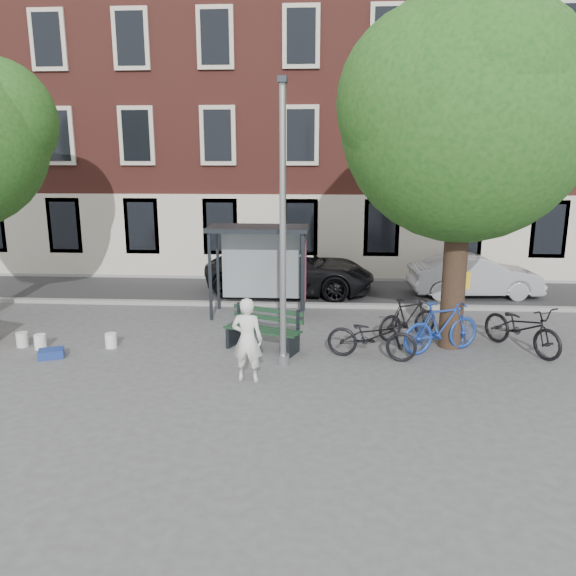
{
  "coord_description": "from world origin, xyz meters",
  "views": [
    {
      "loc": [
        0.86,
        -11.84,
        4.54
      ],
      "look_at": [
        0.01,
        1.56,
        1.4
      ],
      "focal_mm": 35.0,
      "sensor_mm": 36.0,
      "label": 1
    }
  ],
  "objects_px": {
    "bike_d": "(408,318)",
    "car_silver": "(475,276)",
    "bike_b": "(442,327)",
    "bike_a": "(372,336)",
    "bench": "(264,331)",
    "bike_c": "(522,327)",
    "bus_shelter": "(272,250)",
    "car_dark": "(291,270)",
    "lamppost": "(283,242)",
    "notice_sign": "(462,293)",
    "painter": "(247,340)"
  },
  "relations": [
    {
      "from": "bike_b",
      "to": "bike_d",
      "type": "height_order",
      "value": "bike_b"
    },
    {
      "from": "painter",
      "to": "bike_c",
      "type": "relative_size",
      "value": 0.8
    },
    {
      "from": "lamppost",
      "to": "notice_sign",
      "type": "height_order",
      "value": "lamppost"
    },
    {
      "from": "bench",
      "to": "bike_b",
      "type": "distance_m",
      "value": 4.24
    },
    {
      "from": "car_dark",
      "to": "bench",
      "type": "bearing_deg",
      "value": -177.8
    },
    {
      "from": "bench",
      "to": "bike_a",
      "type": "bearing_deg",
      "value": 10.41
    },
    {
      "from": "lamppost",
      "to": "bench",
      "type": "height_order",
      "value": "lamppost"
    },
    {
      "from": "bike_b",
      "to": "notice_sign",
      "type": "height_order",
      "value": "notice_sign"
    },
    {
      "from": "bike_c",
      "to": "car_dark",
      "type": "height_order",
      "value": "car_dark"
    },
    {
      "from": "bike_a",
      "to": "car_dark",
      "type": "relative_size",
      "value": 0.36
    },
    {
      "from": "bus_shelter",
      "to": "painter",
      "type": "relative_size",
      "value": 1.61
    },
    {
      "from": "lamppost",
      "to": "bike_b",
      "type": "height_order",
      "value": "lamppost"
    },
    {
      "from": "bike_d",
      "to": "bike_c",
      "type": "bearing_deg",
      "value": -136.69
    },
    {
      "from": "bench",
      "to": "bike_a",
      "type": "distance_m",
      "value": 2.59
    },
    {
      "from": "bike_a",
      "to": "bike_b",
      "type": "bearing_deg",
      "value": -59.0
    },
    {
      "from": "bus_shelter",
      "to": "painter",
      "type": "xyz_separation_m",
      "value": [
        -0.06,
        -5.06,
        -1.03
      ]
    },
    {
      "from": "car_silver",
      "to": "notice_sign",
      "type": "bearing_deg",
      "value": 158.43
    },
    {
      "from": "lamppost",
      "to": "painter",
      "type": "height_order",
      "value": "lamppost"
    },
    {
      "from": "notice_sign",
      "to": "bench",
      "type": "bearing_deg",
      "value": -171.77
    },
    {
      "from": "bike_d",
      "to": "car_silver",
      "type": "xyz_separation_m",
      "value": [
        2.85,
        4.67,
        0.16
      ]
    },
    {
      "from": "bike_b",
      "to": "car_dark",
      "type": "xyz_separation_m",
      "value": [
        -3.92,
        5.83,
        0.15
      ]
    },
    {
      "from": "bench",
      "to": "bike_c",
      "type": "xyz_separation_m",
      "value": [
        6.17,
        0.27,
        0.14
      ]
    },
    {
      "from": "car_silver",
      "to": "car_dark",
      "type": "bearing_deg",
      "value": 84.67
    },
    {
      "from": "bench",
      "to": "bike_d",
      "type": "bearing_deg",
      "value": 37.93
    },
    {
      "from": "bike_b",
      "to": "notice_sign",
      "type": "xyz_separation_m",
      "value": [
        0.53,
        0.43,
        0.73
      ]
    },
    {
      "from": "bike_d",
      "to": "bike_a",
      "type": "bearing_deg",
      "value": 116.16
    },
    {
      "from": "lamppost",
      "to": "bike_a",
      "type": "bearing_deg",
      "value": 14.11
    },
    {
      "from": "bike_c",
      "to": "car_silver",
      "type": "xyz_separation_m",
      "value": [
        0.27,
        5.45,
        0.12
      ]
    },
    {
      "from": "bus_shelter",
      "to": "bench",
      "type": "bearing_deg",
      "value": -88.8
    },
    {
      "from": "bus_shelter",
      "to": "bike_a",
      "type": "xyz_separation_m",
      "value": [
        2.61,
        -3.6,
        -1.38
      ]
    },
    {
      "from": "bike_b",
      "to": "bike_a",
      "type": "bearing_deg",
      "value": 83.09
    },
    {
      "from": "lamppost",
      "to": "notice_sign",
      "type": "xyz_separation_m",
      "value": [
        4.22,
        1.5,
        -1.43
      ]
    },
    {
      "from": "bike_c",
      "to": "bike_d",
      "type": "height_order",
      "value": "bike_c"
    },
    {
      "from": "bus_shelter",
      "to": "notice_sign",
      "type": "relative_size",
      "value": 1.52
    },
    {
      "from": "bench",
      "to": "bike_c",
      "type": "height_order",
      "value": "bike_c"
    },
    {
      "from": "bus_shelter",
      "to": "bike_c",
      "type": "xyz_separation_m",
      "value": [
        6.23,
        -2.83,
        -1.33
      ]
    },
    {
      "from": "bike_a",
      "to": "lamppost",
      "type": "bearing_deg",
      "value": 116.7
    },
    {
      "from": "bus_shelter",
      "to": "notice_sign",
      "type": "height_order",
      "value": "bus_shelter"
    },
    {
      "from": "lamppost",
      "to": "bike_a",
      "type": "distance_m",
      "value": 3.05
    },
    {
      "from": "bike_b",
      "to": "car_silver",
      "type": "xyz_separation_m",
      "value": [
        2.21,
        5.66,
        0.07
      ]
    },
    {
      "from": "lamppost",
      "to": "car_dark",
      "type": "xyz_separation_m",
      "value": [
        -0.23,
        6.89,
        -2.0
      ]
    },
    {
      "from": "painter",
      "to": "bike_d",
      "type": "bearing_deg",
      "value": -133.91
    },
    {
      "from": "bike_a",
      "to": "car_dark",
      "type": "distance_m",
      "value": 6.77
    },
    {
      "from": "bike_d",
      "to": "car_silver",
      "type": "height_order",
      "value": "car_silver"
    },
    {
      "from": "painter",
      "to": "car_silver",
      "type": "xyz_separation_m",
      "value": [
        6.57,
        7.68,
        -0.18
      ]
    },
    {
      "from": "lamppost",
      "to": "bike_d",
      "type": "xyz_separation_m",
      "value": [
        3.05,
        2.06,
        -2.24
      ]
    },
    {
      "from": "lamppost",
      "to": "bus_shelter",
      "type": "distance_m",
      "value": 4.24
    },
    {
      "from": "bike_b",
      "to": "bike_d",
      "type": "bearing_deg",
      "value": 7.44
    },
    {
      "from": "painter",
      "to": "car_silver",
      "type": "distance_m",
      "value": 10.1
    },
    {
      "from": "bike_b",
      "to": "car_dark",
      "type": "distance_m",
      "value": 7.02
    }
  ]
}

